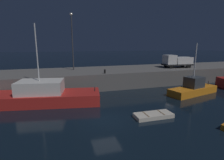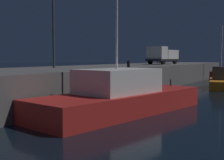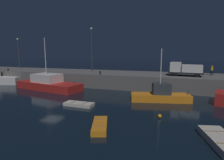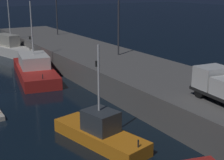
{
  "view_description": "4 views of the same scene",
  "coord_description": "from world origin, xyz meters",
  "px_view_note": "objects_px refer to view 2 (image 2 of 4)",
  "views": [
    {
      "loc": [
        -3.94,
        -14.4,
        6.8
      ],
      "look_at": [
        3.64,
        9.84,
        1.62
      ],
      "focal_mm": 28.21,
      "sensor_mm": 36.0,
      "label": 1
    },
    {
      "loc": [
        -22.08,
        -2.72,
        3.43
      ],
      "look_at": [
        2.93,
        12.42,
        1.3
      ],
      "focal_mm": 49.69,
      "sensor_mm": 36.0,
      "label": 2
    },
    {
      "loc": [
        14.95,
        -19.27,
        6.36
      ],
      "look_at": [
        5.17,
        10.13,
        1.68
      ],
      "focal_mm": 28.39,
      "sensor_mm": 36.0,
      "label": 3
    },
    {
      "loc": [
        32.38,
        -5.52,
        10.59
      ],
      "look_at": [
        5.23,
        10.94,
        1.62
      ],
      "focal_mm": 53.08,
      "sensor_mm": 36.0,
      "label": 4
    }
  ],
  "objects_px": {
    "fishing_boat_white": "(221,81)",
    "lamp_post_east": "(53,7)",
    "utility_truck": "(163,55)",
    "bollard_west": "(128,64)",
    "fishing_boat_blue": "(121,97)",
    "dockworker": "(159,57)"
  },
  "relations": [
    {
      "from": "fishing_boat_blue",
      "to": "fishing_boat_white",
      "type": "xyz_separation_m",
      "value": [
        19.46,
        -1.84,
        -0.2
      ]
    },
    {
      "from": "lamp_post_east",
      "to": "utility_truck",
      "type": "distance_m",
      "value": 19.26
    },
    {
      "from": "lamp_post_east",
      "to": "bollard_west",
      "type": "relative_size",
      "value": 15.1
    },
    {
      "from": "utility_truck",
      "to": "dockworker",
      "type": "bearing_deg",
      "value": 28.55
    },
    {
      "from": "fishing_boat_blue",
      "to": "utility_truck",
      "type": "xyz_separation_m",
      "value": [
        22.93,
        6.53,
        2.74
      ]
    },
    {
      "from": "fishing_boat_white",
      "to": "utility_truck",
      "type": "height_order",
      "value": "fishing_boat_white"
    },
    {
      "from": "fishing_boat_white",
      "to": "lamp_post_east",
      "type": "bearing_deg",
      "value": 143.85
    },
    {
      "from": "fishing_boat_white",
      "to": "dockworker",
      "type": "bearing_deg",
      "value": 53.6
    },
    {
      "from": "utility_truck",
      "to": "dockworker",
      "type": "distance_m",
      "value": 5.14
    },
    {
      "from": "utility_truck",
      "to": "bollard_west",
      "type": "distance_m",
      "value": 14.81
    },
    {
      "from": "utility_truck",
      "to": "bollard_west",
      "type": "xyz_separation_m",
      "value": [
        -14.55,
        -2.58,
        -0.92
      ]
    },
    {
      "from": "lamp_post_east",
      "to": "dockworker",
      "type": "height_order",
      "value": "lamp_post_east"
    },
    {
      "from": "fishing_boat_blue",
      "to": "lamp_post_east",
      "type": "relative_size",
      "value": 1.42
    },
    {
      "from": "lamp_post_east",
      "to": "dockworker",
      "type": "relative_size",
      "value": 5.16
    },
    {
      "from": "lamp_post_east",
      "to": "dockworker",
      "type": "xyz_separation_m",
      "value": [
        23.14,
        -0.24,
        -4.27
      ]
    },
    {
      "from": "fishing_boat_blue",
      "to": "bollard_west",
      "type": "relative_size",
      "value": 21.45
    },
    {
      "from": "utility_truck",
      "to": "dockworker",
      "type": "relative_size",
      "value": 3.16
    },
    {
      "from": "lamp_post_east",
      "to": "utility_truck",
      "type": "height_order",
      "value": "lamp_post_east"
    },
    {
      "from": "fishing_boat_white",
      "to": "bollard_west",
      "type": "bearing_deg",
      "value": 152.41
    },
    {
      "from": "fishing_boat_white",
      "to": "dockworker",
      "type": "relative_size",
      "value": 4.52
    },
    {
      "from": "dockworker",
      "to": "bollard_west",
      "type": "bearing_deg",
      "value": -165.2
    },
    {
      "from": "lamp_post_east",
      "to": "utility_truck",
      "type": "xyz_separation_m",
      "value": [
        18.63,
        -2.7,
        -4.07
      ]
    }
  ]
}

